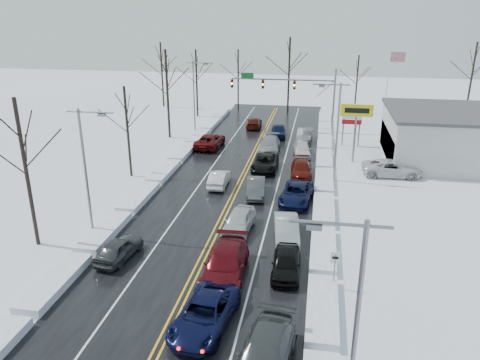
% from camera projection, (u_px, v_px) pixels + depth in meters
% --- Properties ---
extents(ground, '(160.00, 160.00, 0.00)m').
position_uv_depth(ground, '(222.00, 219.00, 35.50)').
color(ground, white).
rests_on(ground, ground).
extents(road_surface, '(14.00, 84.00, 0.01)m').
position_uv_depth(road_surface, '(227.00, 208.00, 37.35)').
color(road_surface, black).
rests_on(road_surface, ground).
extents(snow_bank_left, '(1.64, 72.00, 0.52)m').
position_uv_depth(snow_bank_left, '(137.00, 202.00, 38.56)').
color(snow_bank_left, white).
rests_on(snow_bank_left, ground).
extents(snow_bank_right, '(1.64, 72.00, 0.52)m').
position_uv_depth(snow_bank_right, '(323.00, 215.00, 36.13)').
color(snow_bank_right, white).
rests_on(snow_bank_right, ground).
extents(traffic_signal_mast, '(13.28, 0.39, 8.00)m').
position_uv_depth(traffic_signal_mast, '(294.00, 88.00, 58.88)').
color(traffic_signal_mast, slate).
rests_on(traffic_signal_mast, ground).
extents(tires_plus_sign, '(3.20, 0.34, 6.00)m').
position_uv_depth(tires_plus_sign, '(357.00, 114.00, 46.84)').
color(tires_plus_sign, slate).
rests_on(tires_plus_sign, ground).
extents(used_vehicles_sign, '(2.20, 0.22, 4.65)m').
position_uv_depth(used_vehicles_sign, '(352.00, 118.00, 52.97)').
color(used_vehicles_sign, slate).
rests_on(used_vehicles_sign, ground).
extents(speed_limit_sign, '(0.55, 0.09, 2.35)m').
position_uv_depth(speed_limit_sign, '(335.00, 263.00, 26.23)').
color(speed_limit_sign, slate).
rests_on(speed_limit_sign, ground).
extents(flagpole, '(1.87, 1.20, 10.00)m').
position_uv_depth(flagpole, '(389.00, 85.00, 58.70)').
color(flagpole, silver).
rests_on(flagpole, ground).
extents(streetlight_se, '(3.20, 0.25, 9.00)m').
position_uv_depth(streetlight_se, '(351.00, 319.00, 15.70)').
color(streetlight_se, slate).
rests_on(streetlight_se, ground).
extents(streetlight_ne, '(3.20, 0.25, 9.00)m').
position_uv_depth(streetlight_ne, '(336.00, 124.00, 41.55)').
color(streetlight_ne, slate).
rests_on(streetlight_ne, ground).
extents(streetlight_sw, '(3.20, 0.25, 9.00)m').
position_uv_depth(streetlight_sw, '(87.00, 163.00, 31.28)').
color(streetlight_sw, slate).
rests_on(streetlight_sw, ground).
extents(streetlight_nw, '(3.20, 0.25, 9.00)m').
position_uv_depth(streetlight_nw, '(195.00, 92.00, 57.13)').
color(streetlight_nw, slate).
rests_on(streetlight_nw, ground).
extents(tree_left_b, '(4.00, 4.00, 10.00)m').
position_uv_depth(tree_left_b, '(22.00, 145.00, 29.36)').
color(tree_left_b, '#2D231C').
rests_on(tree_left_b, ground).
extents(tree_left_c, '(3.40, 3.40, 8.50)m').
position_uv_depth(tree_left_c, '(126.00, 114.00, 42.49)').
color(tree_left_c, '#2D231C').
rests_on(tree_left_c, ground).
extents(tree_left_d, '(4.20, 4.20, 10.50)m').
position_uv_depth(tree_left_d, '(167.00, 77.00, 55.04)').
color(tree_left_d, '#2D231C').
rests_on(tree_left_d, ground).
extents(tree_left_e, '(3.80, 3.80, 9.50)m').
position_uv_depth(tree_left_e, '(196.00, 70.00, 66.30)').
color(tree_left_e, '#2D231C').
rests_on(tree_left_e, ground).
extents(tree_far_a, '(4.00, 4.00, 10.00)m').
position_uv_depth(tree_far_a, '(161.00, 62.00, 72.87)').
color(tree_far_a, '#2D231C').
rests_on(tree_far_a, ground).
extents(tree_far_b, '(3.60, 3.60, 9.00)m').
position_uv_depth(tree_far_b, '(238.00, 67.00, 72.11)').
color(tree_far_b, '#2D231C').
rests_on(tree_far_b, ground).
extents(tree_far_c, '(4.40, 4.40, 11.00)m').
position_uv_depth(tree_far_c, '(289.00, 61.00, 68.50)').
color(tree_far_c, '#2D231C').
rests_on(tree_far_c, ground).
extents(tree_far_d, '(3.40, 3.40, 8.50)m').
position_uv_depth(tree_far_d, '(358.00, 73.00, 68.90)').
color(tree_far_d, '#2D231C').
rests_on(tree_far_d, ground).
extents(tree_far_e, '(4.20, 4.20, 10.50)m').
position_uv_depth(tree_far_e, '(474.00, 65.00, 66.31)').
color(tree_far_e, '#2D231C').
rests_on(tree_far_e, ground).
extents(queued_car_2, '(3.08, 5.60, 1.49)m').
position_uv_depth(queued_car_2, '(205.00, 326.00, 23.62)').
color(queued_car_2, black).
rests_on(queued_car_2, ground).
extents(queued_car_3, '(2.59, 5.98, 1.72)m').
position_uv_depth(queued_car_3, '(225.00, 277.00, 27.93)').
color(queued_car_3, '#530B11').
rests_on(queued_car_3, ground).
extents(queued_car_4, '(2.14, 4.61, 1.53)m').
position_uv_depth(queued_car_4, '(239.00, 231.00, 33.68)').
color(queued_car_4, silver).
rests_on(queued_car_4, ground).
extents(queued_car_5, '(1.95, 4.42, 1.41)m').
position_uv_depth(queued_car_5, '(256.00, 195.00, 39.97)').
color(queued_car_5, '#3E4043').
rests_on(queued_car_5, ground).
extents(queued_car_6, '(2.36, 5.11, 1.42)m').
position_uv_depth(queued_car_6, '(265.00, 170.00, 46.24)').
color(queued_car_6, black).
rests_on(queued_car_6, ground).
extents(queued_car_7, '(2.38, 5.48, 1.57)m').
position_uv_depth(queued_car_7, '(269.00, 151.00, 51.99)').
color(queued_car_7, gray).
rests_on(queued_car_7, ground).
extents(queued_car_8, '(2.12, 4.52, 1.49)m').
position_uv_depth(queued_car_8, '(278.00, 137.00, 57.91)').
color(queued_car_8, black).
rests_on(queued_car_8, ground).
extents(queued_car_12, '(1.80, 4.26, 1.44)m').
position_uv_depth(queued_car_12, '(286.00, 273.00, 28.30)').
color(queued_car_12, black).
rests_on(queued_car_12, ground).
extents(queued_car_13, '(2.18, 4.79, 1.52)m').
position_uv_depth(queued_car_13, '(286.00, 239.00, 32.41)').
color(queued_car_13, '#A1A5A9').
rests_on(queued_car_13, ground).
extents(queued_car_14, '(2.92, 5.44, 1.45)m').
position_uv_depth(queued_car_14, '(296.00, 201.00, 38.69)').
color(queued_car_14, '#0B1133').
rests_on(queued_car_14, ground).
extents(queued_car_15, '(2.26, 4.95, 1.40)m').
position_uv_depth(queued_car_15, '(301.00, 176.00, 44.48)').
color(queued_car_15, '#4D0F0A').
rests_on(queued_car_15, ground).
extents(queued_car_16, '(2.18, 4.47, 1.47)m').
position_uv_depth(queued_car_16, '(302.00, 156.00, 50.56)').
color(queued_car_16, silver).
rests_on(queued_car_16, ground).
extents(queued_car_17, '(1.85, 4.87, 1.58)m').
position_uv_depth(queued_car_17, '(304.00, 142.00, 55.71)').
color(queued_car_17, '#414346').
rests_on(queued_car_17, ground).
extents(oncoming_car_0, '(1.53, 4.18, 1.37)m').
position_uv_depth(oncoming_car_0, '(219.00, 186.00, 42.07)').
color(oncoming_car_0, white).
rests_on(oncoming_car_0, ground).
extents(oncoming_car_1, '(2.83, 5.75, 1.57)m').
position_uv_depth(oncoming_car_1, '(210.00, 147.00, 53.56)').
color(oncoming_car_1, '#540B0B').
rests_on(oncoming_car_1, ground).
extents(oncoming_car_2, '(2.15, 4.73, 1.34)m').
position_uv_depth(oncoming_car_2, '(254.00, 127.00, 62.25)').
color(oncoming_car_2, '#480F09').
rests_on(oncoming_car_2, ground).
extents(oncoming_car_3, '(2.16, 4.26, 1.39)m').
position_uv_depth(oncoming_car_3, '(120.00, 258.00, 29.99)').
color(oncoming_car_3, '#393B3D').
rests_on(oncoming_car_3, ground).
extents(parked_car_0, '(5.64, 2.74, 1.55)m').
position_uv_depth(parked_car_0, '(391.00, 176.00, 44.49)').
color(parked_car_0, silver).
rests_on(parked_car_0, ground).
extents(parked_car_1, '(2.15, 5.09, 1.47)m').
position_uv_depth(parked_car_1, '(417.00, 165.00, 47.65)').
color(parked_car_1, '#383A3C').
rests_on(parked_car_1, ground).
extents(parked_car_2, '(1.69, 4.07, 1.38)m').
position_uv_depth(parked_car_2, '(388.00, 147.00, 53.76)').
color(parked_car_2, '#540B11').
rests_on(parked_car_2, ground).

